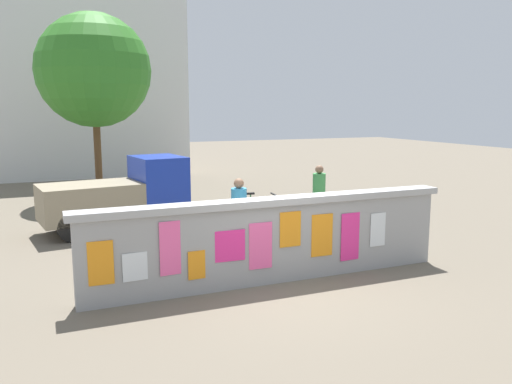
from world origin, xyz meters
name	(u,v)px	position (x,y,z in m)	size (l,w,h in m)	color
ground	(170,205)	(0.00, 8.00, 0.00)	(60.00, 60.00, 0.00)	#6B6051
poster_wall	(273,239)	(0.00, 0.00, 0.79)	(7.03, 0.42, 1.54)	#9B9B9B
auto_rickshaw_truck	(122,195)	(-1.89, 5.22, 0.90)	(3.78, 2.00, 1.85)	black
motorcycle	(313,225)	(1.90, 1.96, 0.46)	(1.88, 0.64, 0.87)	black
bicycle_near	(193,250)	(-1.14, 1.31, 0.36)	(1.69, 0.48, 0.95)	black
bicycle_far	(256,215)	(1.33, 3.96, 0.36)	(1.70, 0.44, 0.95)	black
person_walking	(319,189)	(3.01, 3.65, 0.99)	(0.46, 0.46, 1.62)	#BF6626
person_bystander	(239,207)	(0.14, 2.10, 0.99)	(0.47, 0.47, 1.62)	yellow
tree_roadside	(94,71)	(-1.93, 10.25, 4.35)	(3.80, 3.80, 6.26)	brown
building_background	(88,76)	(-1.48, 17.44, 4.56)	(8.80, 4.31, 9.06)	silver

